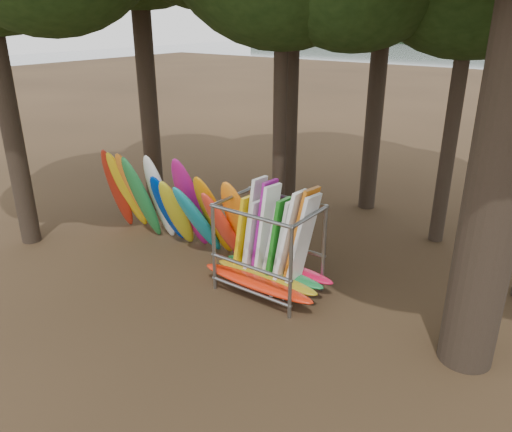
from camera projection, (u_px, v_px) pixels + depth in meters
The scene contains 3 objects.
ground at pixel (241, 292), 12.37m from camera, with size 120.00×120.00×0.00m, color #47331E.
kayak_row at pixel (174, 206), 14.29m from camera, with size 5.57×1.92×3.07m.
storage_rack at pixel (269, 251), 12.13m from camera, with size 3.15×1.59×2.79m.
Camera 1 is at (6.62, -8.47, 6.41)m, focal length 35.00 mm.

